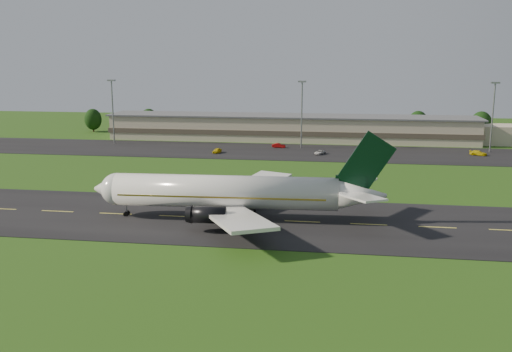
# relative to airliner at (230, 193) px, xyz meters

# --- Properties ---
(ground) EXTENTS (360.00, 360.00, 0.00)m
(ground) POSITION_rel_airliner_xyz_m (1.32, -0.04, -4.66)
(ground) COLOR #1F4010
(ground) RESTS_ON ground
(taxiway) EXTENTS (220.00, 30.00, 0.10)m
(taxiway) POSITION_rel_airliner_xyz_m (1.32, -0.04, -4.61)
(taxiway) COLOR black
(taxiway) RESTS_ON ground
(apron) EXTENTS (260.00, 30.00, 0.10)m
(apron) POSITION_rel_airliner_xyz_m (1.32, 71.96, -4.61)
(apron) COLOR black
(apron) RESTS_ON ground
(airliner) EXTENTS (51.30, 42.14, 15.57)m
(airliner) POSITION_rel_airliner_xyz_m (0.00, 0.00, 0.00)
(airliner) COLOR white
(airliner) RESTS_ON ground
(terminal) EXTENTS (145.00, 16.00, 8.40)m
(terminal) POSITION_rel_airliner_xyz_m (7.72, 96.14, -0.67)
(terminal) COLOR beige
(terminal) RESTS_ON ground
(light_mast_west) EXTENTS (2.40, 1.20, 20.35)m
(light_mast_west) POSITION_rel_airliner_xyz_m (-53.68, 79.96, 8.08)
(light_mast_west) COLOR gray
(light_mast_west) RESTS_ON ground
(light_mast_centre) EXTENTS (2.40, 1.20, 20.35)m
(light_mast_centre) POSITION_rel_airliner_xyz_m (6.32, 79.96, 8.08)
(light_mast_centre) COLOR gray
(light_mast_centre) RESTS_ON ground
(light_mast_east) EXTENTS (2.40, 1.20, 20.35)m
(light_mast_east) POSITION_rel_airliner_xyz_m (61.32, 79.96, 8.08)
(light_mast_east) COLOR gray
(light_mast_east) RESTS_ON ground
(tree_line) EXTENTS (196.01, 8.99, 9.69)m
(tree_line) POSITION_rel_airliner_xyz_m (40.50, 106.39, 0.26)
(tree_line) COLOR black
(tree_line) RESTS_ON ground
(service_vehicle_a) EXTENTS (2.27, 4.28, 1.39)m
(service_vehicle_a) POSITION_rel_airliner_xyz_m (-17.00, 66.55, -3.87)
(service_vehicle_a) COLOR gold
(service_vehicle_a) RESTS_ON apron
(service_vehicle_b) EXTENTS (4.13, 1.54, 1.35)m
(service_vehicle_b) POSITION_rel_airliner_xyz_m (-0.44, 78.94, -3.89)
(service_vehicle_b) COLOR #900909
(service_vehicle_b) RESTS_ON apron
(service_vehicle_c) EXTENTS (3.48, 4.61, 1.16)m
(service_vehicle_c) POSITION_rel_airliner_xyz_m (12.47, 68.66, -3.98)
(service_vehicle_c) COLOR silver
(service_vehicle_c) RESTS_ON apron
(service_vehicle_d) EXTENTS (5.09, 3.44, 1.37)m
(service_vehicle_d) POSITION_rel_airliner_xyz_m (56.72, 73.48, -3.88)
(service_vehicle_d) COLOR #D8C00C
(service_vehicle_d) RESTS_ON apron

